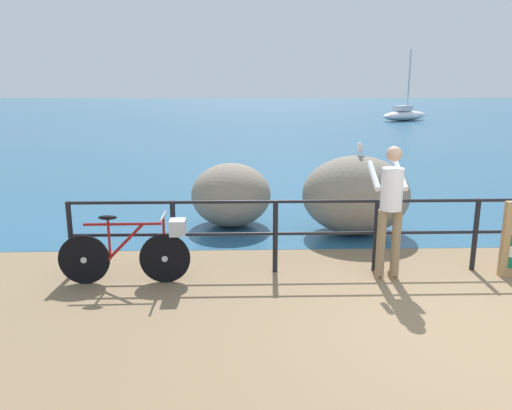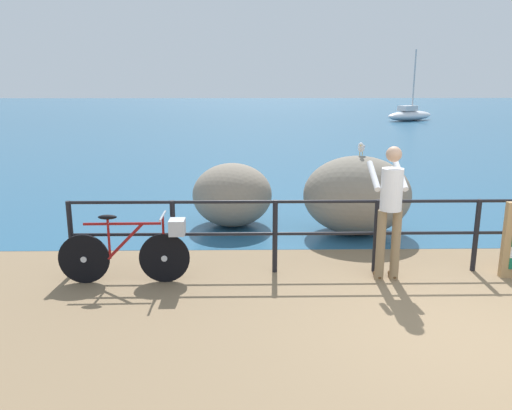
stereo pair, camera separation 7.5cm
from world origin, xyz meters
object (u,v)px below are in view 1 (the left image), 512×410
object	(u,v)px
person_at_railing	(390,206)
sailboat	(405,115)
breakwater_boulder_main	(356,195)
seagull	(360,147)
breakwater_boulder_left	(231,195)
bicycle	(136,249)

from	to	relation	value
person_at_railing	sailboat	distance (m)	31.49
breakwater_boulder_main	seagull	world-z (taller)	seagull
person_at_railing	breakwater_boulder_left	bearing A→B (deg)	37.58
breakwater_boulder_left	sailboat	world-z (taller)	sailboat
bicycle	breakwater_boulder_main	world-z (taller)	breakwater_boulder_main
breakwater_boulder_main	sailboat	distance (m)	29.43
breakwater_boulder_left	sailboat	size ratio (longest dim) A/B	0.30
breakwater_boulder_left	sailboat	xyz separation A→B (m)	(11.89, 27.25, -0.15)
breakwater_boulder_main	seagull	distance (m)	0.82
person_at_railing	breakwater_boulder_left	xyz separation A→B (m)	(-2.13, 2.69, -0.42)
person_at_railing	breakwater_boulder_left	world-z (taller)	person_at_railing
breakwater_boulder_main	breakwater_boulder_left	distance (m)	2.24
bicycle	breakwater_boulder_main	size ratio (longest dim) A/B	0.92
seagull	bicycle	bearing A→B (deg)	-38.03
seagull	breakwater_boulder_main	bearing A→B (deg)	-15.71
breakwater_boulder_main	sailboat	bearing A→B (deg)	70.72
sailboat	breakwater_boulder_main	bearing A→B (deg)	-143.41
breakwater_boulder_left	person_at_railing	bearing A→B (deg)	-51.62
sailboat	breakwater_boulder_left	bearing A→B (deg)	-147.70
breakwater_boulder_left	seagull	bearing A→B (deg)	-11.53
breakwater_boulder_main	seagull	size ratio (longest dim) A/B	5.45
person_at_railing	bicycle	bearing A→B (deg)	90.39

